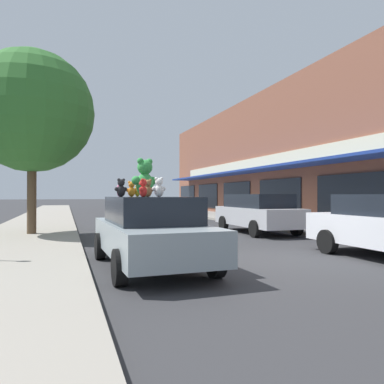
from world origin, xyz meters
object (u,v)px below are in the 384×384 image
at_px(plush_art_car, 151,230).
at_px(teddy_bear_white, 159,187).
at_px(teddy_bear_yellow, 137,191).
at_px(teddy_bear_orange, 131,189).
at_px(street_tree, 32,111).
at_px(teddy_bear_red, 143,188).
at_px(parked_car_far_center, 257,212).
at_px(teddy_bear_black, 121,188).
at_px(teddy_bear_pink, 120,191).
at_px(teddy_bear_brown, 148,188).
at_px(teddy_bear_blue, 142,192).
at_px(teddy_bear_giant, 145,178).

relative_size(plush_art_car, teddy_bear_white, 12.07).
xyz_separation_m(teddy_bear_yellow, teddy_bear_orange, (-0.15, -0.07, 0.04)).
distance_m(teddy_bear_orange, street_tree, 7.01).
bearing_deg(teddy_bear_red, parked_car_far_center, 168.11).
height_order(teddy_bear_black, parked_car_far_center, teddy_bear_black).
bearing_deg(teddy_bear_red, teddy_bear_pink, -143.78).
height_order(teddy_bear_brown, parked_car_far_center, teddy_bear_brown).
bearing_deg(teddy_bear_pink, teddy_bear_orange, 131.18).
distance_m(teddy_bear_yellow, parked_car_far_center, 7.22).
bearing_deg(teddy_bear_yellow, teddy_bear_orange, -4.60).
relative_size(teddy_bear_yellow, teddy_bear_red, 0.79).
relative_size(teddy_bear_black, teddy_bear_red, 1.13).
height_order(teddy_bear_yellow, teddy_bear_black, teddy_bear_black).
xyz_separation_m(teddy_bear_black, teddy_bear_brown, (0.45, -0.47, -0.01)).
relative_size(teddy_bear_black, teddy_bear_brown, 1.07).
xyz_separation_m(teddy_bear_black, teddy_bear_blue, (0.60, 0.87, -0.07)).
height_order(teddy_bear_orange, teddy_bear_brown, teddy_bear_orange).
distance_m(teddy_bear_yellow, teddy_bear_pink, 0.45).
relative_size(teddy_bear_red, street_tree, 0.05).
bearing_deg(teddy_bear_black, teddy_bear_giant, -172.96).
xyz_separation_m(teddy_bear_orange, parked_car_far_center, (5.70, 4.62, -0.80)).
relative_size(teddy_bear_yellow, parked_car_far_center, 0.06).
xyz_separation_m(plush_art_car, teddy_bear_black, (-0.59, 0.06, 0.87)).
bearing_deg(teddy_bear_brown, street_tree, -55.45).
relative_size(teddy_bear_red, teddy_bear_white, 0.91).
bearing_deg(plush_art_car, parked_car_far_center, 43.46).
height_order(teddy_bear_yellow, teddy_bear_white, teddy_bear_white).
height_order(teddy_bear_white, street_tree, street_tree).
height_order(teddy_bear_pink, teddy_bear_blue, teddy_bear_pink).
relative_size(teddy_bear_orange, teddy_bear_brown, 1.01).
distance_m(teddy_bear_yellow, teddy_bear_orange, 0.17).
relative_size(teddy_bear_orange, parked_car_far_center, 0.08).
bearing_deg(teddy_bear_pink, teddy_bear_giant, 67.09).
relative_size(plush_art_car, teddy_bear_brown, 12.58).
distance_m(teddy_bear_white, street_tree, 8.60).
xyz_separation_m(teddy_bear_yellow, parked_car_far_center, (5.55, 4.55, -0.75)).
xyz_separation_m(teddy_bear_pink, teddy_bear_blue, (0.53, 0.14, -0.02)).
height_order(teddy_bear_black, teddy_bear_red, teddy_bear_black).
distance_m(teddy_bear_blue, parked_car_far_center, 7.14).
bearing_deg(teddy_bear_pink, teddy_bear_white, 39.91).
bearing_deg(teddy_bear_red, teddy_bear_brown, -170.37).
height_order(teddy_bear_giant, teddy_bear_black, teddy_bear_giant).
bearing_deg(plush_art_car, teddy_bear_brown, -111.34).
height_order(teddy_bear_yellow, teddy_bear_red, teddy_bear_red).
xyz_separation_m(teddy_bear_pink, street_tree, (-2.26, 5.98, 2.85)).
bearing_deg(parked_car_far_center, teddy_bear_blue, -140.04).
height_order(teddy_bear_black, teddy_bear_pink, teddy_bear_black).
distance_m(teddy_bear_red, teddy_bear_white, 0.31).
height_order(teddy_bear_orange, teddy_bear_red, teddy_bear_orange).
bearing_deg(teddy_bear_pink, teddy_bear_yellow, 134.39).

